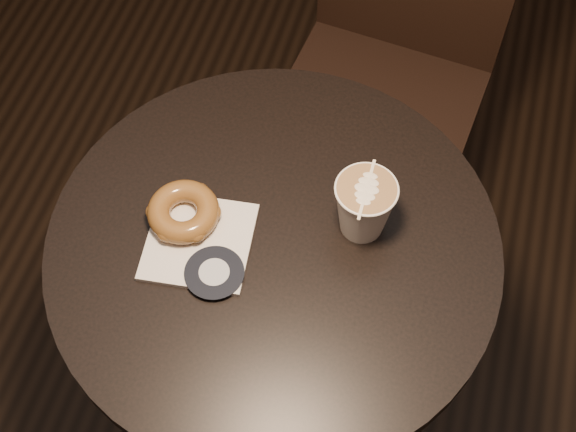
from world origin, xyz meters
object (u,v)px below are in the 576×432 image
at_px(chair, 397,38).
at_px(doughnut, 183,212).
at_px(cafe_table, 275,298).
at_px(latte_cup, 364,208).
at_px(pastry_bag, 199,242).

height_order(chair, doughnut, chair).
distance_m(cafe_table, latte_cup, 0.29).
height_order(cafe_table, chair, chair).
relative_size(chair, doughnut, 9.30).
bearing_deg(pastry_bag, latte_cup, 16.73).
bearing_deg(latte_cup, chair, 93.87).
xyz_separation_m(chair, latte_cup, (0.04, -0.57, 0.22)).
relative_size(chair, latte_cup, 9.90).
relative_size(cafe_table, pastry_bag, 4.75).
bearing_deg(chair, latte_cup, -79.31).
xyz_separation_m(chair, pastry_bag, (-0.19, -0.66, 0.17)).
relative_size(cafe_table, chair, 0.72).
distance_m(pastry_bag, latte_cup, 0.26).
height_order(cafe_table, latte_cup, latte_cup).
bearing_deg(doughnut, chair, 70.25).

